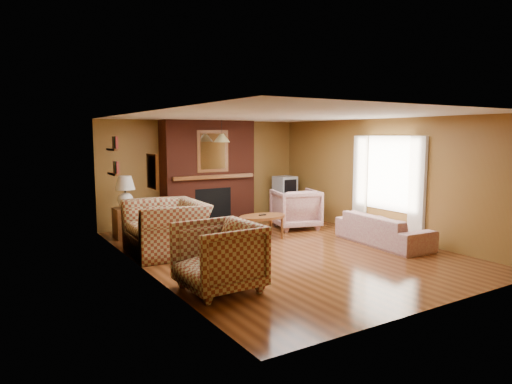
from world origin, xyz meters
TOP-DOWN VIEW (x-y plane):
  - floor at (0.00, 0.00)m, footprint 6.50×6.50m
  - ceiling at (0.00, 0.00)m, footprint 6.50×6.50m
  - wall_back at (0.00, 3.25)m, footprint 6.50×0.00m
  - wall_front at (0.00, -3.25)m, footprint 6.50×0.00m
  - wall_left at (-2.50, 0.00)m, footprint 0.00×6.50m
  - wall_right at (2.50, 0.00)m, footprint 0.00×6.50m
  - fireplace at (0.00, 2.98)m, footprint 2.20×0.82m
  - window_right at (2.45, -0.20)m, footprint 0.10×1.85m
  - bookshelf at (-2.44, 1.90)m, footprint 0.09×0.55m
  - botanical_print at (-2.47, -0.30)m, footprint 0.05×0.40m
  - pendant_light at (0.00, 2.30)m, footprint 0.36×0.36m
  - plaid_loveseat at (-1.85, 0.88)m, footprint 1.29×1.46m
  - plaid_armchair at (-1.95, -1.32)m, footprint 1.04×1.01m
  - floral_sofa at (1.90, -0.64)m, footprint 0.91×2.01m
  - floral_armchair at (1.39, 1.45)m, footprint 1.16×1.18m
  - coffee_table at (0.19, 0.95)m, footprint 1.01×0.63m
  - side_table at (-2.10, 2.45)m, footprint 0.46×0.46m
  - table_lamp at (-2.10, 2.45)m, footprint 0.39×0.39m
  - tv_stand at (2.05, 2.80)m, footprint 0.54×0.50m
  - crt_tv at (2.05, 2.79)m, footprint 0.51×0.51m

SIDE VIEW (x-z plane):
  - floor at x=0.00m, z-range 0.00..0.00m
  - floral_sofa at x=1.90m, z-range 0.00..0.57m
  - tv_stand at x=2.05m, z-range 0.00..0.58m
  - side_table at x=-2.10m, z-range 0.00..0.61m
  - coffee_table at x=0.19m, z-range 0.17..0.67m
  - floral_armchair at x=1.39m, z-range 0.00..0.87m
  - plaid_loveseat at x=-1.85m, z-range 0.00..0.91m
  - plaid_armchair at x=-1.95m, z-range 0.00..0.93m
  - crt_tv at x=2.05m, z-range 0.58..1.03m
  - table_lamp at x=-2.10m, z-range 0.65..1.29m
  - window_right at x=2.45m, z-range 0.13..2.13m
  - fireplace at x=0.00m, z-range -0.02..2.38m
  - wall_back at x=0.00m, z-range -2.05..4.45m
  - wall_front at x=0.00m, z-range -2.05..4.45m
  - wall_left at x=-2.50m, z-range -2.05..4.45m
  - wall_right at x=2.50m, z-range -2.05..4.45m
  - botanical_print at x=-2.47m, z-range 1.30..1.80m
  - bookshelf at x=-2.44m, z-range 1.31..2.02m
  - pendant_light at x=0.00m, z-range 1.76..2.24m
  - ceiling at x=0.00m, z-range 2.40..2.40m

